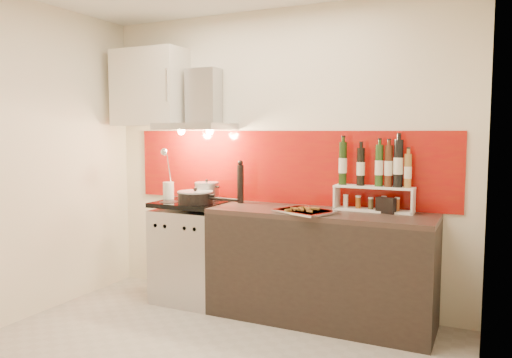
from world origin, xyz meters
The scene contains 15 objects.
back_wall centered at (0.00, 1.40, 1.30)m, with size 3.40×0.02×2.60m, color silver.
left_wall centered at (-1.70, 0.00, 1.30)m, with size 0.02×2.80×2.60m, color silver.
right_wall centered at (1.70, 0.00, 1.30)m, with size 0.02×2.80×2.60m, color silver.
backsplash centered at (0.05, 1.39, 1.22)m, with size 3.00×0.02×0.64m, color #9C080B.
range_stove centered at (-0.70, 1.10, 0.44)m, with size 0.60×0.60×0.91m.
counter centered at (0.50, 1.10, 0.45)m, with size 1.80×0.60×0.90m.
range_hood centered at (-0.70, 1.24, 1.74)m, with size 0.62×0.50×0.61m.
upper_cabinet centered at (-1.25, 1.22, 1.95)m, with size 0.70×0.35×0.72m, color beige.
stock_pot centered at (-0.62, 1.21, 0.99)m, with size 0.22×0.22×0.19m.
saute_pan centered at (-0.59, 0.98, 0.96)m, with size 0.60×0.31×0.14m.
utensil_jar centered at (-0.98, 1.11, 1.04)m, with size 0.10×0.15×0.48m.
pepper_mill centered at (-0.29, 1.23, 1.09)m, with size 0.06×0.06×0.38m.
step_shelf centered at (0.90, 1.27, 1.16)m, with size 0.63×0.17×0.57m.
caddy_box centered at (0.99, 1.21, 0.96)m, with size 0.15×0.06×0.13m, color black.
baking_tray centered at (0.42, 0.96, 0.92)m, with size 0.54×0.48×0.03m.
Camera 1 is at (1.72, -2.69, 1.53)m, focal length 35.00 mm.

